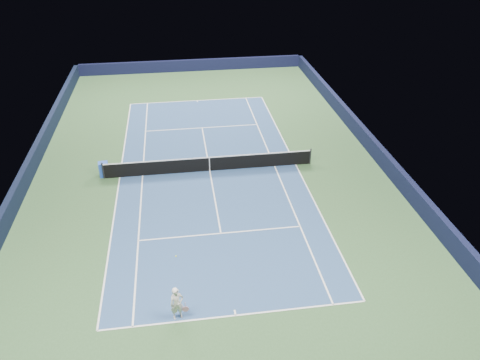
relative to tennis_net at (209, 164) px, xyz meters
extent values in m
plane|color=#2E4F2B|center=(0.00, 0.00, -0.50)|extent=(40.00, 40.00, 0.00)
cube|color=black|center=(0.00, 19.82, 0.05)|extent=(22.00, 0.35, 1.10)
cube|color=black|center=(10.82, 0.00, 0.05)|extent=(0.35, 40.00, 1.10)
cube|color=black|center=(-10.82, 0.00, 0.05)|extent=(0.35, 40.00, 1.10)
cube|color=navy|center=(0.00, 0.00, -0.50)|extent=(10.97, 23.77, 0.01)
cube|color=white|center=(0.00, 11.88, -0.50)|extent=(10.97, 0.08, 0.00)
cube|color=white|center=(0.00, -11.88, -0.50)|extent=(10.97, 0.08, 0.00)
cube|color=white|center=(5.49, 0.00, -0.50)|extent=(0.08, 23.77, 0.00)
cube|color=white|center=(-5.49, 0.00, -0.50)|extent=(0.08, 23.77, 0.00)
cube|color=white|center=(4.12, 0.00, -0.50)|extent=(0.08, 23.77, 0.00)
cube|color=white|center=(-4.12, 0.00, -0.50)|extent=(0.08, 23.77, 0.00)
cube|color=white|center=(0.00, 6.40, -0.50)|extent=(8.23, 0.08, 0.00)
cube|color=white|center=(0.00, -6.40, -0.50)|extent=(8.23, 0.08, 0.00)
cube|color=white|center=(0.00, 0.00, -0.50)|extent=(0.08, 12.80, 0.00)
cube|color=white|center=(0.00, 11.73, -0.50)|extent=(0.08, 0.30, 0.00)
cube|color=white|center=(0.00, -11.73, -0.50)|extent=(0.08, 0.30, 0.00)
cylinder|color=black|center=(-6.40, 0.00, 0.03)|extent=(0.10, 0.10, 1.07)
cylinder|color=black|center=(6.40, 0.00, 0.03)|extent=(0.10, 0.10, 1.07)
cube|color=black|center=(0.00, 0.00, -0.05)|extent=(12.80, 0.03, 0.91)
cube|color=white|center=(0.00, 0.00, 0.44)|extent=(12.80, 0.04, 0.06)
cube|color=white|center=(0.00, 0.00, -0.05)|extent=(0.05, 0.04, 0.91)
cube|color=blue|center=(-6.40, 0.32, -0.05)|extent=(0.62, 0.58, 0.92)
cube|color=white|center=(-6.11, 0.32, -0.05)|extent=(0.04, 0.41, 0.41)
imported|color=silver|center=(-2.31, -11.63, 0.26)|extent=(0.63, 0.49, 1.52)
cylinder|color=#C68094|center=(-1.99, -11.68, 0.20)|extent=(0.03, 0.03, 0.25)
cylinder|color=black|center=(-1.99, -11.68, -0.04)|extent=(0.25, 0.02, 0.25)
cylinder|color=pink|center=(-1.99, -11.68, -0.04)|extent=(0.27, 0.03, 0.27)
sphere|color=#DDEE32|center=(-2.21, -10.63, 1.84)|extent=(0.07, 0.07, 0.07)
camera|label=1|loc=(-1.74, -25.17, 14.04)|focal=35.00mm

